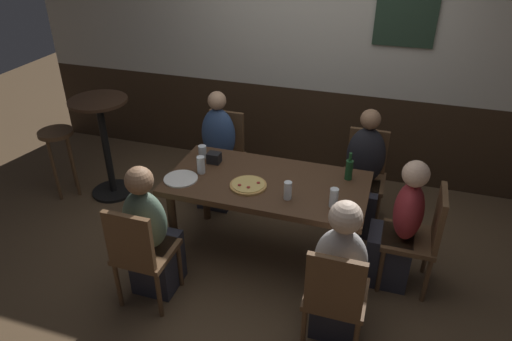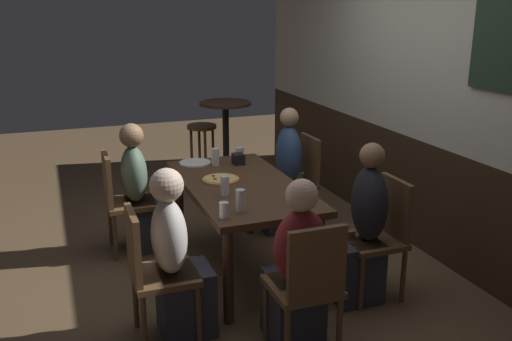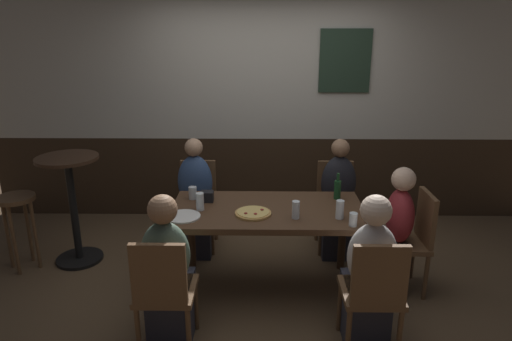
{
  "view_description": "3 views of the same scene",
  "coord_description": "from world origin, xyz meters",
  "px_view_note": "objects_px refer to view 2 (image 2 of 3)",
  "views": [
    {
      "loc": [
        0.89,
        -3.05,
        2.66
      ],
      "look_at": [
        -0.08,
        -0.04,
        0.84
      ],
      "focal_mm": 32.57,
      "sensor_mm": 36.0,
      "label": 1
    },
    {
      "loc": [
        3.9,
        -1.33,
        2.08
      ],
      "look_at": [
        0.07,
        0.1,
        0.85
      ],
      "focal_mm": 39.49,
      "sensor_mm": 36.0,
      "label": 2
    },
    {
      "loc": [
        -0.05,
        -3.45,
        2.16
      ],
      "look_at": [
        -0.1,
        0.15,
        1.02
      ],
      "focal_mm": 31.49,
      "sensor_mm": 36.0,
      "label": 3
    }
  ],
  "objects_px": {
    "pint_glass_amber": "(215,157)",
    "person_left_near": "(141,197)",
    "beer_bottle_green": "(302,193)",
    "condiment_caddy": "(238,159)",
    "person_head_east": "(296,275)",
    "pint_glass_pale": "(224,211)",
    "chair_right_far": "(381,231)",
    "tumbler_short": "(240,154)",
    "tumbler_water": "(225,187)",
    "dining_table": "(241,194)",
    "bar_stool": "(202,138)",
    "person_right_far": "(362,236)",
    "side_bar_table": "(226,141)",
    "person_right_near": "(178,266)",
    "plate_white_large": "(195,163)",
    "chair_left_near": "(121,197)",
    "chair_head_east": "(308,282)",
    "chair_right_near": "(152,268)",
    "highball_clear": "(240,201)",
    "person_left_far": "(284,179)",
    "chair_left_far": "(299,177)",
    "pizza": "(221,179)"
  },
  "relations": [
    {
      "from": "person_head_east",
      "to": "pizza",
      "type": "relative_size",
      "value": 3.78
    },
    {
      "from": "person_left_far",
      "to": "side_bar_table",
      "type": "bearing_deg",
      "value": -169.45
    },
    {
      "from": "tumbler_short",
      "to": "chair_right_far",
      "type": "bearing_deg",
      "value": 24.38
    },
    {
      "from": "chair_right_far",
      "to": "tumbler_short",
      "type": "height_order",
      "value": "chair_right_far"
    },
    {
      "from": "condiment_caddy",
      "to": "side_bar_table",
      "type": "relative_size",
      "value": 0.1
    },
    {
      "from": "pint_glass_amber",
      "to": "person_left_near",
      "type": "bearing_deg",
      "value": -103.54
    },
    {
      "from": "person_right_far",
      "to": "side_bar_table",
      "type": "xyz_separation_m",
      "value": [
        -2.53,
        -0.21,
        0.13
      ]
    },
    {
      "from": "chair_right_near",
      "to": "pint_glass_amber",
      "type": "xyz_separation_m",
      "value": [
        -1.26,
        0.79,
        0.31
      ]
    },
    {
      "from": "chair_right_near",
      "to": "chair_head_east",
      "type": "xyz_separation_m",
      "value": [
        0.51,
        0.83,
        0.0
      ]
    },
    {
      "from": "beer_bottle_green",
      "to": "condiment_caddy",
      "type": "xyz_separation_m",
      "value": [
        -1.13,
        -0.08,
        -0.05
      ]
    },
    {
      "from": "condiment_caddy",
      "to": "person_left_far",
      "type": "bearing_deg",
      "value": 109.95
    },
    {
      "from": "chair_right_near",
      "to": "highball_clear",
      "type": "xyz_separation_m",
      "value": [
        -0.14,
        0.63,
        0.31
      ]
    },
    {
      "from": "tumbler_water",
      "to": "bar_stool",
      "type": "distance_m",
      "value": 2.56
    },
    {
      "from": "chair_right_near",
      "to": "person_left_far",
      "type": "bearing_deg",
      "value": 133.32
    },
    {
      "from": "side_bar_table",
      "to": "bar_stool",
      "type": "height_order",
      "value": "side_bar_table"
    },
    {
      "from": "chair_right_far",
      "to": "bar_stool",
      "type": "relative_size",
      "value": 1.22
    },
    {
      "from": "person_left_near",
      "to": "pint_glass_amber",
      "type": "height_order",
      "value": "person_left_near"
    },
    {
      "from": "tumbler_short",
      "to": "pint_glass_pale",
      "type": "xyz_separation_m",
      "value": [
        1.29,
        -0.55,
        -0.0
      ]
    },
    {
      "from": "plate_white_large",
      "to": "tumbler_short",
      "type": "bearing_deg",
      "value": 87.49
    },
    {
      "from": "bar_stool",
      "to": "chair_left_near",
      "type": "bearing_deg",
      "value": -35.78
    },
    {
      "from": "pint_glass_amber",
      "to": "bar_stool",
      "type": "relative_size",
      "value": 0.2
    },
    {
      "from": "dining_table",
      "to": "person_head_east",
      "type": "relative_size",
      "value": 1.46
    },
    {
      "from": "chair_left_near",
      "to": "person_right_far",
      "type": "height_order",
      "value": "person_right_far"
    },
    {
      "from": "chair_right_near",
      "to": "chair_left_far",
      "type": "xyz_separation_m",
      "value": [
        -1.41,
        1.66,
        0.0
      ]
    },
    {
      "from": "highball_clear",
      "to": "pint_glass_amber",
      "type": "distance_m",
      "value": 1.13
    },
    {
      "from": "tumbler_water",
      "to": "plate_white_large",
      "type": "height_order",
      "value": "tumbler_water"
    },
    {
      "from": "dining_table",
      "to": "person_head_east",
      "type": "bearing_deg",
      "value": 0.0
    },
    {
      "from": "person_right_near",
      "to": "beer_bottle_green",
      "type": "relative_size",
      "value": 4.8
    },
    {
      "from": "tumbler_water",
      "to": "bar_stool",
      "type": "bearing_deg",
      "value": 168.6
    },
    {
      "from": "chair_right_far",
      "to": "chair_left_near",
      "type": "height_order",
      "value": "same"
    },
    {
      "from": "person_right_near",
      "to": "highball_clear",
      "type": "relative_size",
      "value": 7.56
    },
    {
      "from": "person_head_east",
      "to": "highball_clear",
      "type": "bearing_deg",
      "value": -158.13
    },
    {
      "from": "chair_head_east",
      "to": "chair_left_far",
      "type": "height_order",
      "value": "same"
    },
    {
      "from": "tumbler_short",
      "to": "bar_stool",
      "type": "height_order",
      "value": "tumbler_short"
    },
    {
      "from": "person_left_near",
      "to": "bar_stool",
      "type": "xyz_separation_m",
      "value": [
        -1.57,
        0.97,
        0.09
      ]
    },
    {
      "from": "beer_bottle_green",
      "to": "bar_stool",
      "type": "distance_m",
      "value": 2.9
    },
    {
      "from": "person_right_near",
      "to": "condiment_caddy",
      "type": "bearing_deg",
      "value": 146.11
    },
    {
      "from": "dining_table",
      "to": "condiment_caddy",
      "type": "relative_size",
      "value": 14.55
    },
    {
      "from": "person_left_near",
      "to": "person_head_east",
      "type": "bearing_deg",
      "value": 20.74
    },
    {
      "from": "person_head_east",
      "to": "pint_glass_pale",
      "type": "distance_m",
      "value": 0.62
    },
    {
      "from": "person_left_far",
      "to": "condiment_caddy",
      "type": "distance_m",
      "value": 0.62
    },
    {
      "from": "side_bar_table",
      "to": "pint_glass_pale",
      "type": "bearing_deg",
      "value": -17.74
    },
    {
      "from": "chair_right_far",
      "to": "beer_bottle_green",
      "type": "xyz_separation_m",
      "value": [
        -0.09,
        -0.6,
        0.33
      ]
    },
    {
      "from": "dining_table",
      "to": "chair_right_far",
      "type": "relative_size",
      "value": 1.82
    },
    {
      "from": "person_right_near",
      "to": "condiment_caddy",
      "type": "height_order",
      "value": "person_right_near"
    },
    {
      "from": "chair_head_east",
      "to": "person_head_east",
      "type": "distance_m",
      "value": 0.17
    },
    {
      "from": "tumbler_water",
      "to": "dining_table",
      "type": "bearing_deg",
      "value": 138.07
    },
    {
      "from": "chair_right_near",
      "to": "tumbler_short",
      "type": "bearing_deg",
      "value": 142.45
    },
    {
      "from": "chair_head_east",
      "to": "plate_white_large",
      "type": "relative_size",
      "value": 3.21
    },
    {
      "from": "person_left_far",
      "to": "pizza",
      "type": "bearing_deg",
      "value": -53.38
    }
  ]
}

